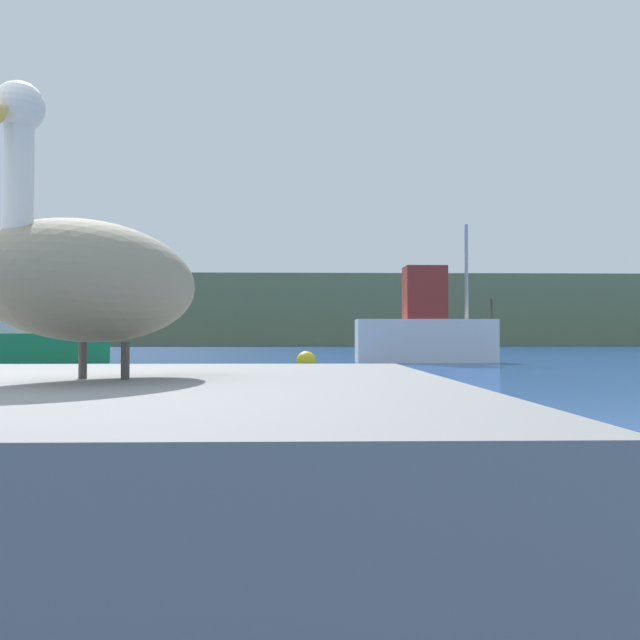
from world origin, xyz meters
name	(u,v)px	position (x,y,z in m)	size (l,w,h in m)	color
hillside_backdrop	(283,312)	(0.00, 74.45, 3.58)	(140.00, 17.66, 7.16)	#6B7A51
pier_dock	(93,482)	(1.32, 0.15, 0.35)	(2.50, 2.89, 0.71)	gray
pelican	(92,278)	(1.31, 0.14, 1.06)	(0.87, 1.33, 0.92)	gray
fishing_boat_green	(13,337)	(-7.78, 21.54, 0.85)	(7.35, 4.38, 3.93)	#1E8C4C
fishing_boat_white	(426,329)	(6.21, 20.93, 1.12)	(4.68, 1.32, 4.66)	white
fishing_boat_red	(16,334)	(-15.14, 39.85, 1.00)	(5.06, 3.63, 5.27)	red
mooring_buoy	(306,361)	(2.15, 14.95, 0.25)	(0.50, 0.50, 0.50)	yellow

